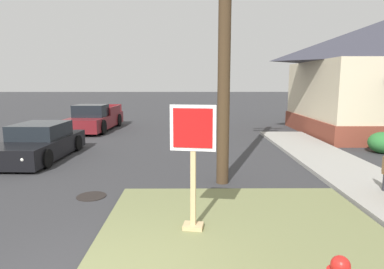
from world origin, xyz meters
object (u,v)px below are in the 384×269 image
(manhole_cover, at_px, (91,196))
(pickup_truck_maroon, at_px, (95,119))
(stop_sign, at_px, (193,168))
(parked_sedan_black, at_px, (39,143))

(manhole_cover, relative_size, pickup_truck_maroon, 0.13)
(manhole_cover, xyz_separation_m, pickup_truck_maroon, (-2.97, 10.91, 0.61))
(pickup_truck_maroon, bearing_deg, manhole_cover, -74.77)
(manhole_cover, bearing_deg, pickup_truck_maroon, 105.23)
(stop_sign, height_order, pickup_truck_maroon, stop_sign)
(parked_sedan_black, xyz_separation_m, pickup_truck_maroon, (0.07, 6.85, 0.07))
(stop_sign, relative_size, parked_sedan_black, 0.52)
(manhole_cover, xyz_separation_m, parked_sedan_black, (-3.04, 4.06, 0.53))
(stop_sign, relative_size, manhole_cover, 3.25)
(parked_sedan_black, bearing_deg, manhole_cover, -53.17)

